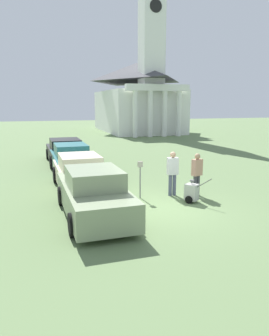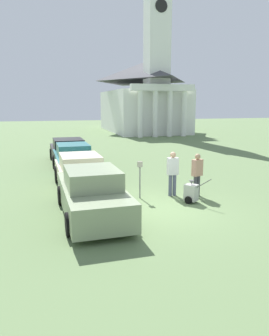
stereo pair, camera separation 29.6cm
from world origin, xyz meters
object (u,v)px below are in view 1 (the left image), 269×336
parked_car_cream (79,173)px  parked_car_black (65,152)px  church (138,90)px  person_worker (173,171)px  parking_meter (140,173)px  parked_car_sage (94,194)px  person_supervisor (197,172)px  parked_car_teal (71,160)px  equipment_cart (192,192)px

parked_car_cream → parked_car_black: parked_car_cream is taller
parked_car_black → church: (10.98, 20.27, 4.48)m
person_worker → parking_meter: bearing=2.3°
parked_car_sage → person_supervisor: 4.45m
parked_car_cream → parking_meter: (2.06, -1.94, 0.30)m
parked_car_teal → person_worker: bearing=-59.0°
person_supervisor → church: (6.70, 29.16, 4.20)m
parked_car_teal → parking_meter: size_ratio=3.40×
parked_car_sage → church: size_ratio=0.21×
church → parked_car_teal: bearing=-115.0°
parking_meter → parked_car_black: bearing=103.5°
parking_meter → person_worker: 1.33m
parking_meter → person_worker: bearing=-0.7°
parked_car_sage → person_supervisor: person_supervisor is taller
parking_meter → equipment_cart: parking_meter is taller
parked_car_teal → person_supervisor: (4.28, -5.63, 0.24)m
parked_car_cream → person_supervisor: 4.85m
parking_meter → church: bearing=72.8°
parked_car_sage → equipment_cart: (3.70, 0.44, -0.34)m
parked_car_black → person_worker: (3.38, -8.59, 0.32)m
parked_car_teal → church: size_ratio=0.21×
parked_car_cream → person_supervisor: person_supervisor is taller
parked_car_teal → equipment_cart: parked_car_teal is taller
church → equipment_cart: bearing=-103.7°
parked_car_teal → equipment_cart: 7.38m
parked_car_cream → parked_car_teal: bearing=88.6°
parking_meter → equipment_cart: 2.05m
parking_meter → church: 30.48m
equipment_cart → parked_car_black: bearing=73.2°
parked_car_black → person_supervisor: 9.87m
parked_car_black → parked_car_sage: bearing=-91.4°
parked_car_teal → parking_meter: 5.70m
parking_meter → parked_car_cream: bearing=136.7°
parked_car_teal → church: church is taller
parked_car_black → church: 23.49m
parking_meter → person_worker: person_worker is taller
parked_car_teal → parked_car_cream: bearing=-91.4°
person_worker → person_supervisor: 0.95m
parked_car_cream → equipment_cart: size_ratio=4.95×
person_worker → church: bearing=-101.7°
parked_car_cream → parked_car_sage: bearing=-91.4°
parked_car_cream → person_supervisor: (4.28, -2.26, 0.26)m
parked_car_cream → parking_meter: 2.84m
parked_car_black → person_worker: person_worker is taller
equipment_cart → church: (7.28, 29.91, 4.77)m
parked_car_cream → church: size_ratio=0.22×
person_supervisor → church: 30.22m
parked_car_sage → parking_meter: (2.06, 1.51, 0.27)m
equipment_cart → person_supervisor: bearing=14.4°
person_supervisor → parking_meter: bearing=-28.5°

